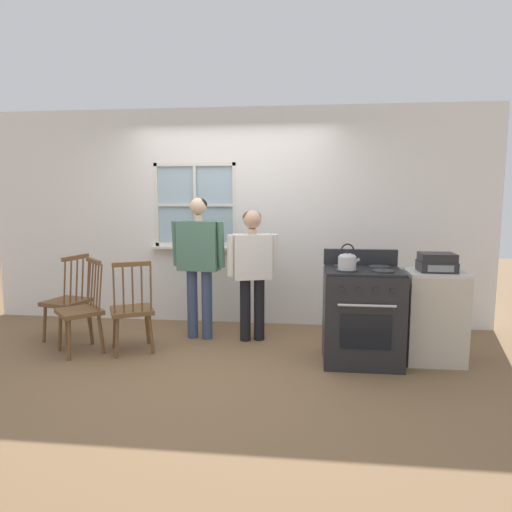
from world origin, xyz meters
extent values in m
plane|color=brown|center=(0.00, 0.00, 0.00)|extent=(16.00, 16.00, 0.00)
cube|color=white|center=(-2.11, 1.40, 1.35)|extent=(2.18, 0.06, 2.70)
cube|color=white|center=(1.62, 1.40, 1.35)|extent=(3.17, 0.06, 2.70)
cube|color=white|center=(-0.49, 1.40, 0.49)|extent=(1.05, 0.06, 0.98)
cube|color=white|center=(-0.49, 1.40, 2.37)|extent=(1.05, 0.06, 0.66)
cube|color=silver|center=(-0.49, 1.32, 0.97)|extent=(1.11, 0.10, 0.03)
cube|color=#9EB7C6|center=(-0.49, 1.41, 1.51)|extent=(0.99, 0.01, 1.00)
cube|color=silver|center=(-0.49, 1.38, 1.51)|extent=(0.04, 0.02, 1.06)
cube|color=silver|center=(-0.49, 1.38, 1.51)|extent=(1.05, 0.02, 0.04)
cube|color=silver|center=(-1.00, 1.38, 1.51)|extent=(0.04, 0.03, 1.06)
cube|color=silver|center=(0.01, 1.38, 1.51)|extent=(0.04, 0.03, 1.06)
cube|color=silver|center=(-0.49, 1.38, 2.02)|extent=(1.05, 0.03, 0.04)
cube|color=silver|center=(-0.49, 1.38, 1.00)|extent=(1.05, 0.03, 0.04)
cube|color=brown|center=(-1.41, 0.07, 0.43)|extent=(0.58, 0.58, 0.04)
cylinder|color=brown|center=(-1.64, 0.08, 0.21)|extent=(0.09, 0.05, 0.42)
cylinder|color=brown|center=(-1.41, -0.16, 0.21)|extent=(0.05, 0.09, 0.42)
cylinder|color=brown|center=(-1.41, 0.31, 0.21)|extent=(0.05, 0.09, 0.42)
cylinder|color=brown|center=(-1.18, 0.06, 0.21)|extent=(0.09, 0.05, 0.42)
cylinder|color=brown|center=(-1.41, 0.32, 0.69)|extent=(0.06, 0.06, 0.50)
cylinder|color=brown|center=(-1.35, 0.25, 0.69)|extent=(0.06, 0.06, 0.50)
cylinder|color=brown|center=(-1.29, 0.19, 0.69)|extent=(0.06, 0.06, 0.50)
cylinder|color=brown|center=(-1.23, 0.12, 0.69)|extent=(0.06, 0.06, 0.50)
cylinder|color=brown|center=(-1.16, 0.06, 0.69)|extent=(0.06, 0.06, 0.50)
cube|color=brown|center=(-1.29, 0.19, 0.95)|extent=(0.29, 0.30, 0.04)
cube|color=brown|center=(-0.89, 0.18, 0.43)|extent=(0.56, 0.55, 0.04)
cylinder|color=brown|center=(-0.81, 0.40, 0.21)|extent=(0.06, 0.09, 0.42)
cylinder|color=brown|center=(-1.11, 0.24, 0.21)|extent=(0.09, 0.06, 0.42)
cylinder|color=brown|center=(-0.66, 0.11, 0.21)|extent=(0.09, 0.06, 0.42)
cylinder|color=brown|center=(-0.96, -0.04, 0.21)|extent=(0.06, 0.09, 0.42)
cylinder|color=brown|center=(-0.65, 0.11, 0.69)|extent=(0.05, 0.07, 0.50)
cylinder|color=brown|center=(-0.73, 0.07, 0.69)|extent=(0.05, 0.07, 0.50)
cylinder|color=brown|center=(-0.81, 0.02, 0.69)|extent=(0.05, 0.07, 0.50)
cylinder|color=brown|center=(-0.89, -0.02, 0.69)|extent=(0.05, 0.07, 0.50)
cylinder|color=brown|center=(-0.97, -0.06, 0.69)|extent=(0.05, 0.07, 0.50)
cube|color=brown|center=(-0.81, 0.02, 0.95)|extent=(0.36, 0.21, 0.04)
cube|color=brown|center=(-1.77, 0.46, 0.43)|extent=(0.49, 0.51, 0.04)
cylinder|color=brown|center=(-1.88, 0.66, 0.21)|extent=(0.06, 0.08, 0.42)
cylinder|color=brown|center=(-1.97, 0.34, 0.21)|extent=(0.08, 0.06, 0.42)
cylinder|color=brown|center=(-1.57, 0.58, 0.21)|extent=(0.08, 0.06, 0.42)
cylinder|color=brown|center=(-1.66, 0.25, 0.21)|extent=(0.06, 0.08, 0.42)
cylinder|color=brown|center=(-1.56, 0.59, 0.69)|extent=(0.07, 0.04, 0.50)
cylinder|color=brown|center=(-1.58, 0.50, 0.69)|extent=(0.07, 0.04, 0.50)
cylinder|color=brown|center=(-1.61, 0.41, 0.69)|extent=(0.07, 0.04, 0.50)
cylinder|color=brown|center=(-1.63, 0.33, 0.69)|extent=(0.07, 0.04, 0.50)
cylinder|color=brown|center=(-1.65, 0.24, 0.69)|extent=(0.07, 0.04, 0.50)
cube|color=brown|center=(-1.61, 0.41, 0.95)|extent=(0.14, 0.38, 0.04)
cylinder|color=#384766|center=(-0.37, 0.69, 0.40)|extent=(0.12, 0.12, 0.79)
cylinder|color=#384766|center=(-0.20, 0.67, 0.40)|extent=(0.12, 0.12, 0.79)
cube|color=#4C7560|center=(-0.28, 0.68, 1.07)|extent=(0.48, 0.26, 0.56)
cylinder|color=#4C7560|center=(-0.55, 0.69, 1.09)|extent=(0.09, 0.12, 0.52)
cylinder|color=#4C7560|center=(-0.02, 0.63, 1.09)|extent=(0.09, 0.12, 0.52)
cylinder|color=beige|center=(-0.28, 0.68, 1.38)|extent=(0.10, 0.10, 0.07)
sphere|color=beige|center=(-0.28, 0.68, 1.51)|extent=(0.19, 0.19, 0.19)
ellipsoid|color=black|center=(-0.28, 0.70, 1.53)|extent=(0.20, 0.20, 0.16)
cylinder|color=black|center=(0.25, 0.65, 0.35)|extent=(0.12, 0.12, 0.71)
cylinder|color=black|center=(0.40, 0.70, 0.35)|extent=(0.12, 0.12, 0.71)
cube|color=white|center=(0.32, 0.67, 0.96)|extent=(0.46, 0.32, 0.50)
cylinder|color=white|center=(0.10, 0.58, 0.98)|extent=(0.10, 0.13, 0.46)
cylinder|color=white|center=(0.57, 0.73, 0.98)|extent=(0.10, 0.13, 0.46)
cylinder|color=tan|center=(0.32, 0.67, 1.24)|extent=(0.10, 0.10, 0.06)
sphere|color=tan|center=(0.32, 0.67, 1.37)|extent=(0.20, 0.20, 0.20)
ellipsoid|color=brown|center=(0.32, 0.69, 1.39)|extent=(0.21, 0.21, 0.17)
cube|color=#232326|center=(1.47, 0.14, 0.45)|extent=(0.74, 0.64, 0.90)
cube|color=black|center=(1.47, 0.14, 0.91)|extent=(0.73, 0.61, 0.02)
cylinder|color=#2D2D30|center=(1.31, 0.01, 0.93)|extent=(0.20, 0.20, 0.02)
cylinder|color=#2D2D30|center=(1.64, 0.01, 0.93)|extent=(0.20, 0.20, 0.02)
cylinder|color=#2D2D30|center=(1.31, 0.27, 0.93)|extent=(0.20, 0.20, 0.02)
cylinder|color=#2D2D30|center=(1.64, 0.27, 0.93)|extent=(0.20, 0.20, 0.02)
cube|color=#232326|center=(1.47, 0.43, 1.00)|extent=(0.74, 0.06, 0.16)
cube|color=black|center=(1.47, -0.19, 0.40)|extent=(0.46, 0.01, 0.32)
cylinder|color=silver|center=(1.47, -0.21, 0.65)|extent=(0.52, 0.02, 0.02)
cylinder|color=#232326|center=(1.25, -0.19, 0.79)|extent=(0.04, 0.02, 0.04)
cylinder|color=#232326|center=(1.40, -0.19, 0.79)|extent=(0.04, 0.02, 0.04)
cylinder|color=#232326|center=(1.55, -0.19, 0.79)|extent=(0.04, 0.02, 0.04)
cylinder|color=#232326|center=(1.70, -0.19, 0.79)|extent=(0.04, 0.02, 0.04)
cylinder|color=#B7B7BC|center=(1.31, 0.01, 1.00)|extent=(0.17, 0.17, 0.12)
ellipsoid|color=#B7B7BC|center=(1.31, 0.01, 1.06)|extent=(0.16, 0.16, 0.07)
sphere|color=black|center=(1.31, 0.01, 1.10)|extent=(0.03, 0.03, 0.03)
cylinder|color=#B7B7BC|center=(1.39, 0.01, 1.02)|extent=(0.08, 0.03, 0.07)
torus|color=black|center=(1.31, 0.01, 1.12)|extent=(0.12, 0.01, 0.12)
cylinder|color=#935B3D|center=(-0.28, 1.31, 1.02)|extent=(0.17, 0.17, 0.09)
cylinder|color=#33261C|center=(-0.28, 1.31, 1.06)|extent=(0.15, 0.15, 0.01)
cone|color=#388447|center=(-0.26, 1.32, 1.15)|extent=(0.06, 0.05, 0.17)
cone|color=#388447|center=(-0.29, 1.33, 1.10)|extent=(0.04, 0.05, 0.08)
cone|color=#388447|center=(-0.31, 1.30, 1.15)|extent=(0.09, 0.06, 0.18)
cone|color=#388447|center=(-0.27, 1.29, 1.10)|extent=(0.04, 0.04, 0.08)
cube|color=beige|center=(2.18, 0.25, 0.43)|extent=(0.55, 0.50, 0.87)
cube|color=beige|center=(2.18, 0.25, 0.89)|extent=(0.55, 0.50, 0.03)
cube|color=#232326|center=(2.18, 0.23, 0.95)|extent=(0.34, 0.28, 0.10)
cube|color=#232326|center=(2.18, 0.23, 1.04)|extent=(0.32, 0.27, 0.08)
cube|color=gray|center=(2.18, 0.09, 0.95)|extent=(0.24, 0.01, 0.06)
camera|label=1|loc=(0.94, -4.30, 1.64)|focal=32.00mm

